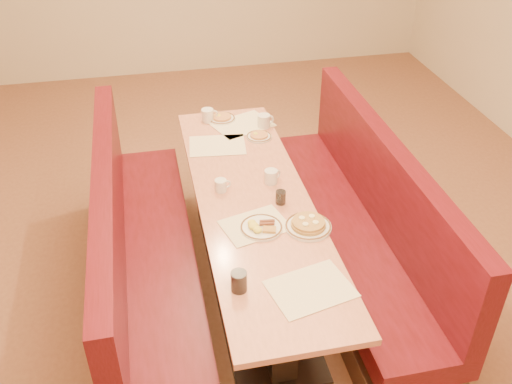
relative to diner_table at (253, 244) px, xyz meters
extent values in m
plane|color=#9E6647|center=(0.00, 0.00, -0.37)|extent=(8.00, 8.00, 0.00)
cube|color=black|center=(0.00, 0.00, -0.34)|extent=(0.55, 1.88, 0.06)
cube|color=black|center=(0.00, 0.00, -0.02)|extent=(0.15, 1.75, 0.71)
cube|color=tan|center=(0.00, 0.00, 0.36)|extent=(0.70, 2.50, 0.04)
cube|color=#4C3326|center=(-0.68, 0.00, -0.27)|extent=(0.55, 2.50, 0.20)
cube|color=maroon|center=(-0.68, 0.00, 0.00)|extent=(0.55, 2.50, 0.16)
cube|color=maroon|center=(-0.89, 0.00, 0.38)|extent=(0.12, 2.50, 0.60)
cube|color=#4C3326|center=(0.68, 0.00, -0.27)|extent=(0.55, 2.50, 0.20)
cube|color=maroon|center=(0.68, 0.00, 0.00)|extent=(0.55, 2.50, 0.16)
cube|color=maroon|center=(0.89, 0.00, 0.38)|extent=(0.12, 2.50, 0.60)
cube|color=beige|center=(-0.05, -0.28, 0.38)|extent=(0.43, 0.37, 0.00)
cube|color=beige|center=(0.12, -0.86, 0.38)|extent=(0.47, 0.39, 0.00)
cube|color=beige|center=(-0.12, 0.70, 0.38)|extent=(0.43, 0.34, 0.00)
cube|color=beige|center=(0.12, 0.98, 0.38)|extent=(0.51, 0.45, 0.00)
cylinder|color=silver|center=(0.25, -0.37, 0.38)|extent=(0.27, 0.27, 0.02)
torus|color=brown|center=(0.25, -0.37, 0.39)|extent=(0.27, 0.27, 0.01)
cylinder|color=#B48940|center=(0.25, -0.37, 0.40)|extent=(0.20, 0.20, 0.02)
cylinder|color=#B48940|center=(0.25, -0.37, 0.42)|extent=(0.19, 0.19, 0.02)
cylinder|color=#FFEEA6|center=(0.28, -0.34, 0.43)|extent=(0.04, 0.04, 0.01)
cylinder|color=#FFEEA6|center=(0.22, -0.34, 0.43)|extent=(0.04, 0.04, 0.01)
cylinder|color=#FFEEA6|center=(0.22, -0.40, 0.43)|extent=(0.04, 0.04, 0.01)
cylinder|color=#FFEEA6|center=(0.28, -0.40, 0.43)|extent=(0.04, 0.04, 0.01)
cylinder|color=silver|center=(-0.02, -0.32, 0.38)|extent=(0.25, 0.25, 0.02)
torus|color=brown|center=(-0.02, -0.32, 0.39)|extent=(0.25, 0.25, 0.01)
ellipsoid|color=#F6EF3E|center=(-0.07, -0.32, 0.41)|extent=(0.06, 0.06, 0.03)
ellipsoid|color=#F6EF3E|center=(-0.05, -0.36, 0.41)|extent=(0.05, 0.05, 0.03)
ellipsoid|color=#F6EF3E|center=(-0.07, -0.29, 0.41)|extent=(0.05, 0.05, 0.03)
cylinder|color=brown|center=(0.02, -0.31, 0.40)|extent=(0.09, 0.03, 0.02)
cylinder|color=brown|center=(0.02, -0.29, 0.40)|extent=(0.09, 0.03, 0.02)
cube|color=#D08B41|center=(0.02, -0.37, 0.40)|extent=(0.09, 0.07, 0.02)
cylinder|color=silver|center=(0.20, 0.75, 0.38)|extent=(0.19, 0.19, 0.01)
torus|color=brown|center=(0.20, 0.75, 0.39)|extent=(0.19, 0.19, 0.01)
cylinder|color=#C58245|center=(0.20, 0.75, 0.40)|extent=(0.13, 0.13, 0.01)
ellipsoid|color=#F6EF3E|center=(0.18, 0.77, 0.40)|extent=(0.04, 0.04, 0.02)
cylinder|color=silver|center=(-0.02, 1.10, 0.38)|extent=(0.21, 0.21, 0.02)
torus|color=brown|center=(-0.02, 1.10, 0.39)|extent=(0.21, 0.21, 0.01)
cylinder|color=#C58245|center=(-0.02, 1.10, 0.40)|extent=(0.15, 0.15, 0.02)
ellipsoid|color=#F6EF3E|center=(-0.05, 1.12, 0.41)|extent=(0.04, 0.04, 0.02)
cylinder|color=silver|center=(0.15, 0.15, 0.42)|extent=(0.09, 0.09, 0.09)
torus|color=silver|center=(0.19, 0.17, 0.42)|extent=(0.07, 0.04, 0.07)
cylinder|color=black|center=(0.15, 0.15, 0.46)|extent=(0.07, 0.07, 0.01)
cylinder|color=silver|center=(-0.19, 0.12, 0.42)|extent=(0.08, 0.08, 0.08)
torus|color=silver|center=(-0.15, 0.13, 0.42)|extent=(0.06, 0.02, 0.06)
cylinder|color=black|center=(-0.19, 0.12, 0.45)|extent=(0.06, 0.06, 0.01)
cylinder|color=silver|center=(0.27, 0.91, 0.43)|extent=(0.09, 0.09, 0.10)
torus|color=silver|center=(0.32, 0.92, 0.43)|extent=(0.07, 0.03, 0.07)
cylinder|color=black|center=(0.27, 0.91, 0.47)|extent=(0.08, 0.08, 0.01)
cylinder|color=silver|center=(-0.13, 1.10, 0.43)|extent=(0.09, 0.09, 0.10)
torus|color=silver|center=(-0.08, 1.11, 0.43)|extent=(0.07, 0.02, 0.07)
cylinder|color=black|center=(-0.13, 1.10, 0.47)|extent=(0.08, 0.08, 0.01)
cylinder|color=black|center=(-0.24, -0.79, 0.43)|extent=(0.08, 0.08, 0.11)
cylinder|color=silver|center=(-0.24, -0.79, 0.43)|extent=(0.08, 0.08, 0.12)
cylinder|color=black|center=(0.15, -0.09, 0.42)|extent=(0.06, 0.06, 0.09)
cylinder|color=silver|center=(0.15, -0.09, 0.42)|extent=(0.06, 0.06, 0.09)
camera|label=1|loc=(-0.60, -2.88, 2.43)|focal=40.00mm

